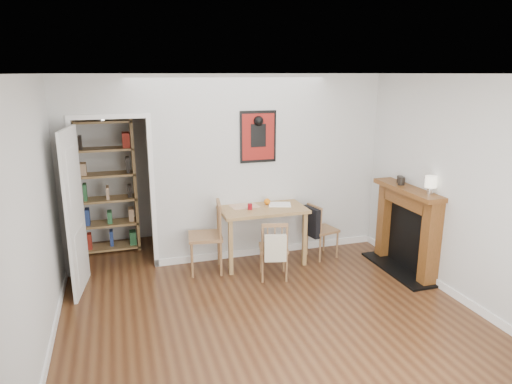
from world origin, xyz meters
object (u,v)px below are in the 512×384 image
object	(u,v)px
orange_fruit	(267,202)
mantel_lamp	(431,183)
bookshelf	(107,187)
red_glass	(250,207)
chair_left	(205,237)
chair_front	(274,249)
chair_right	(322,230)
ceramic_jar_b	(400,179)
dining_table	(262,214)
fireplace	(407,227)
ceramic_jar_a	(401,181)
notebook	(280,205)

from	to	relation	value
orange_fruit	mantel_lamp	size ratio (longest dim) A/B	0.40
bookshelf	red_glass	bearing A→B (deg)	-32.28
mantel_lamp	chair_left	bearing A→B (deg)	157.19
chair_front	bookshelf	world-z (taller)	bookshelf
chair_right	ceramic_jar_b	world-z (taller)	ceramic_jar_b
red_glass	chair_front	bearing A→B (deg)	-71.03
dining_table	orange_fruit	distance (m)	0.20
chair_front	chair_right	bearing A→B (deg)	27.26
fireplace	mantel_lamp	size ratio (longest dim) A/B	5.59
chair_left	mantel_lamp	xyz separation A→B (m)	(2.62, -1.10, 0.81)
orange_fruit	ceramic_jar_a	bearing A→B (deg)	-26.00
ceramic_jar_b	notebook	bearing A→B (deg)	158.63
mantel_lamp	ceramic_jar_b	world-z (taller)	mantel_lamp
chair_left	orange_fruit	distance (m)	1.02
red_glass	ceramic_jar_a	size ratio (longest dim) A/B	0.75
dining_table	bookshelf	xyz separation A→B (m)	(-2.04, 1.10, 0.27)
ceramic_jar_a	ceramic_jar_b	xyz separation A→B (m)	(0.06, 0.12, -0.01)
dining_table	orange_fruit	world-z (taller)	orange_fruit
fireplace	chair_left	bearing A→B (deg)	164.03
chair_left	mantel_lamp	bearing A→B (deg)	-22.81
bookshelf	orange_fruit	world-z (taller)	bookshelf
orange_fruit	mantel_lamp	xyz separation A→B (m)	(1.69, -1.29, 0.45)
fireplace	red_glass	bearing A→B (deg)	158.34
notebook	chair_right	bearing A→B (deg)	-10.79
fireplace	ceramic_jar_b	bearing A→B (deg)	88.38
fireplace	mantel_lamp	bearing A→B (deg)	-87.44
fireplace	dining_table	bearing A→B (deg)	154.49
notebook	ceramic_jar_a	bearing A→B (deg)	-26.18
chair_left	chair_front	distance (m)	0.93
chair_front	red_glass	size ratio (longest dim) A/B	9.74
chair_right	ceramic_jar_a	size ratio (longest dim) A/B	7.38
notebook	ceramic_jar_a	xyz separation A→B (m)	(1.46, -0.72, 0.40)
chair_left	mantel_lamp	distance (m)	2.95
notebook	ceramic_jar_a	size ratio (longest dim) A/B	2.81
dining_table	fireplace	bearing A→B (deg)	-25.51
dining_table	ceramic_jar_a	size ratio (longest dim) A/B	10.86
fireplace	red_glass	distance (m)	2.13
orange_fruit	notebook	distance (m)	0.18
chair_front	bookshelf	distance (m)	2.68
chair_front	ceramic_jar_b	distance (m)	1.98
chair_left	ceramic_jar_b	world-z (taller)	ceramic_jar_b
bookshelf	ceramic_jar_b	distance (m)	4.19
chair_left	chair_front	size ratio (longest dim) A/B	1.22
bookshelf	ceramic_jar_a	xyz separation A→B (m)	(3.77, -1.80, 0.24)
ceramic_jar_b	chair_left	bearing A→B (deg)	169.66
bookshelf	red_glass	size ratio (longest dim) A/B	24.20
chair_left	fireplace	bearing A→B (deg)	-15.97
orange_fruit	bookshelf	bearing A→B (deg)	154.71
ceramic_jar_b	mantel_lamp	bearing A→B (deg)	-89.23
orange_fruit	chair_right	bearing A→B (deg)	-13.78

